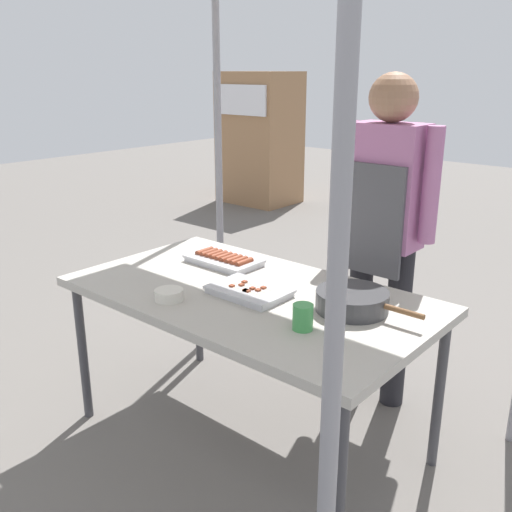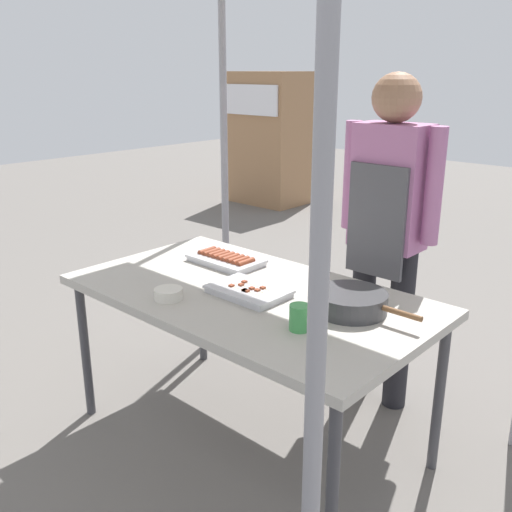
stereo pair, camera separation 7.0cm
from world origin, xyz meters
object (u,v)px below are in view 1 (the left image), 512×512
Objects in this scene: vendor_woman at (385,216)px; drink_cup_near_edge at (303,317)px; tray_meat_skewers at (249,291)px; cooking_wok at (353,300)px; neighbor_stall_left at (259,138)px; condiment_bowl at (169,295)px; stall_table at (249,302)px; tray_grilled_sausages at (224,260)px.

drink_cup_near_edge is at bearing 100.09° from vendor_woman.
tray_meat_skewers is 0.20× the size of vendor_woman.
tray_meat_skewers is at bearing -161.02° from cooking_wok.
tray_meat_skewers is 5.21m from neighbor_stall_left.
vendor_woman is 1.01× the size of neighbor_stall_left.
vendor_woman is (-0.16, 0.88, 0.19)m from drink_cup_near_edge.
condiment_bowl is 5.28m from neighbor_stall_left.
stall_table is at bearing 70.88° from vendor_woman.
condiment_bowl is 1.22× the size of drink_cup_near_edge.
condiment_bowl is at bearing -147.55° from cooking_wok.
vendor_woman reaches higher than stall_table.
drink_cup_near_edge is at bearing -25.63° from tray_grilled_sausages.
vendor_woman reaches higher than drink_cup_near_edge.
neighbor_stall_left is at bearing 128.22° from tray_grilled_sausages.
condiment_bowl is at bearing -122.73° from stall_table.
tray_meat_skewers is 3.39× the size of drink_cup_near_edge.
drink_cup_near_edge is (0.59, 0.13, 0.03)m from condiment_bowl.
cooking_wok is at bearing 14.31° from stall_table.
condiment_bowl is (0.15, -0.49, 0.00)m from tray_grilled_sausages.
drink_cup_near_edge is at bearing -48.00° from neighbor_stall_left.
cooking_wok is 0.76m from condiment_bowl.
vendor_woman is at bearing 70.88° from stall_table.
neighbor_stall_left reaches higher than tray_grilled_sausages.
drink_cup_near_edge reaches higher than tray_grilled_sausages.
stall_table is at bearing -165.69° from cooking_wok.
stall_table is at bearing -50.18° from neighbor_stall_left.
neighbor_stall_left is at bearing 129.82° from stall_table.
neighbor_stall_left reaches higher than drink_cup_near_edge.
tray_meat_skewers is 0.20× the size of neighbor_stall_left.
cooking_wok is at bearing 80.41° from drink_cup_near_edge.
neighbor_stall_left is (-3.76, 3.85, 0.04)m from cooking_wok.
tray_grilled_sausages is at bearing 107.37° from condiment_bowl.
vendor_woman is at bearing 66.65° from condiment_bowl.
drink_cup_near_edge is (-0.05, -0.27, 0.00)m from cooking_wok.
vendor_woman is at bearing 108.47° from cooking_wok.
neighbor_stall_left is (-3.12, 4.26, 0.06)m from condiment_bowl.
stall_table is 3.54× the size of cooking_wok.
tray_grilled_sausages reaches higher than condiment_bowl.
cooking_wok is (0.42, 0.15, 0.03)m from tray_meat_skewers.
tray_grilled_sausages is at bearing -51.78° from neighbor_stall_left.
tray_grilled_sausages is 0.44m from tray_meat_skewers.
stall_table is 0.08m from tray_meat_skewers.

